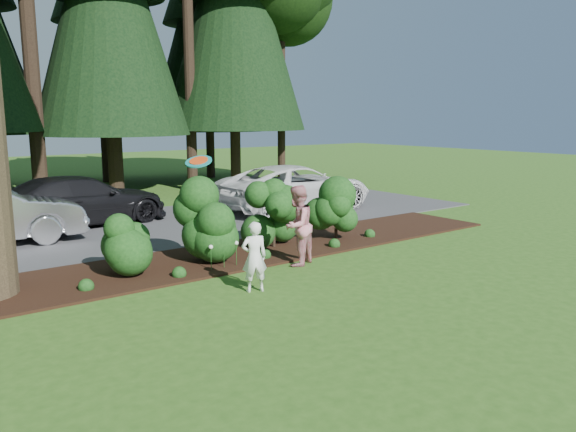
# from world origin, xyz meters

# --- Properties ---
(ground) EXTENTS (80.00, 80.00, 0.00)m
(ground) POSITION_xyz_m (0.00, 0.00, 0.00)
(ground) COLOR #2B5217
(ground) RESTS_ON ground
(mulch_bed) EXTENTS (16.00, 2.50, 0.05)m
(mulch_bed) POSITION_xyz_m (0.00, 3.25, 0.03)
(mulch_bed) COLOR black
(mulch_bed) RESTS_ON ground
(driveway) EXTENTS (22.00, 6.00, 0.03)m
(driveway) POSITION_xyz_m (0.00, 7.50, 0.01)
(driveway) COLOR #38383A
(driveway) RESTS_ON ground
(shrub_row) EXTENTS (6.53, 1.60, 1.61)m
(shrub_row) POSITION_xyz_m (0.77, 3.14, 0.81)
(shrub_row) COLOR #133911
(shrub_row) RESTS_ON ground
(lily_cluster) EXTENTS (0.69, 0.09, 0.57)m
(lily_cluster) POSITION_xyz_m (-0.30, 2.40, 0.50)
(lily_cluster) COLOR #133911
(lily_cluster) RESTS_ON ground
(car_white_suv) EXTENTS (5.40, 2.53, 1.50)m
(car_white_suv) POSITION_xyz_m (5.33, 7.26, 0.78)
(car_white_suv) COLOR white
(car_white_suv) RESTS_ON driveway
(car_dark_suv) EXTENTS (5.06, 2.47, 1.42)m
(car_dark_suv) POSITION_xyz_m (-1.17, 8.83, 0.74)
(car_dark_suv) COLOR black
(car_dark_suv) RESTS_ON driveway
(child) EXTENTS (0.54, 0.43, 1.28)m
(child) POSITION_xyz_m (-0.60, 0.82, 0.64)
(child) COLOR white
(child) RESTS_ON ground
(adult) EXTENTS (1.02, 0.94, 1.70)m
(adult) POSITION_xyz_m (1.13, 1.80, 0.85)
(adult) COLOR #BF193A
(adult) RESTS_ON ground
(frisbee) EXTENTS (0.46, 0.44, 0.25)m
(frisbee) POSITION_xyz_m (-1.53, 1.06, 2.37)
(frisbee) COLOR #16777B
(frisbee) RESTS_ON ground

